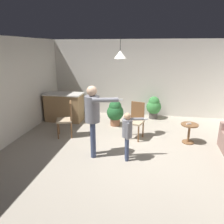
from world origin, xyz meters
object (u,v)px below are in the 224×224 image
(dining_chair_near_wall, at_px, (67,118))
(dining_chair_by_counter, at_px, (136,119))
(potted_plant_corner, at_px, (115,112))
(side_table_by_couch, at_px, (189,131))
(potted_plant_by_wall, at_px, (154,106))
(kitchen_counter, at_px, (64,107))
(person_adult, at_px, (93,114))
(spare_remote_on_table, at_px, (189,124))
(person_child, at_px, (128,131))

(dining_chair_near_wall, bearing_deg, dining_chair_by_counter, -102.48)
(dining_chair_by_counter, bearing_deg, potted_plant_corner, -33.02)
(side_table_by_couch, relative_size, potted_plant_by_wall, 0.66)
(kitchen_counter, bearing_deg, person_adult, -54.30)
(dining_chair_near_wall, xyz_separation_m, spare_remote_on_table, (3.27, 0.11, -0.01))
(spare_remote_on_table, bearing_deg, side_table_by_couch, 31.97)
(side_table_by_couch, distance_m, person_adult, 2.63)
(dining_chair_near_wall, bearing_deg, spare_remote_on_table, -107.63)
(dining_chair_near_wall, relative_size, spare_remote_on_table, 7.69)
(side_table_by_couch, height_order, person_child, person_child)
(potted_plant_corner, bearing_deg, spare_remote_on_table, -25.49)
(kitchen_counter, bearing_deg, side_table_by_couch, -16.46)
(person_adult, distance_m, spare_remote_on_table, 2.54)
(person_child, xyz_separation_m, potted_plant_by_wall, (0.59, 3.10, -0.25))
(side_table_by_couch, height_order, potted_plant_corner, potted_plant_corner)
(person_adult, relative_size, potted_plant_corner, 1.99)
(dining_chair_by_counter, distance_m, spare_remote_on_table, 1.37)
(side_table_by_couch, relative_size, person_adult, 0.32)
(potted_plant_corner, distance_m, spare_remote_on_table, 2.31)
(person_adult, height_order, spare_remote_on_table, person_adult)
(person_child, bearing_deg, side_table_by_couch, 116.17)
(dining_chair_near_wall, height_order, potted_plant_corner, dining_chair_near_wall)
(person_adult, bearing_deg, dining_chair_by_counter, 129.75)
(kitchen_counter, relative_size, spare_remote_on_table, 9.69)
(kitchen_counter, relative_size, potted_plant_corner, 1.53)
(side_table_by_couch, height_order, dining_chair_by_counter, dining_chair_by_counter)
(potted_plant_corner, bearing_deg, person_adult, -94.35)
(spare_remote_on_table, bearing_deg, potted_plant_corner, 154.51)
(kitchen_counter, bearing_deg, spare_remote_on_table, -16.85)
(spare_remote_on_table, bearing_deg, person_adult, -154.09)
(person_child, bearing_deg, dining_chair_near_wall, -132.15)
(kitchen_counter, distance_m, person_child, 3.36)
(dining_chair_near_wall, bearing_deg, potted_plant_by_wall, -68.96)
(kitchen_counter, xyz_separation_m, person_child, (2.41, -2.33, 0.21))
(potted_plant_by_wall, height_order, spare_remote_on_table, potted_plant_by_wall)
(potted_plant_by_wall, bearing_deg, potted_plant_corner, -141.99)
(kitchen_counter, xyz_separation_m, spare_remote_on_table, (3.87, -1.17, 0.06))
(dining_chair_by_counter, relative_size, potted_plant_corner, 1.21)
(person_child, xyz_separation_m, dining_chair_by_counter, (0.09, 1.28, -0.14))
(side_table_by_couch, distance_m, potted_plant_by_wall, 2.13)
(kitchen_counter, height_order, side_table_by_couch, kitchen_counter)
(kitchen_counter, height_order, dining_chair_near_wall, dining_chair_near_wall)
(side_table_by_couch, bearing_deg, potted_plant_corner, 155.29)
(kitchen_counter, relative_size, person_adult, 0.77)
(kitchen_counter, distance_m, side_table_by_couch, 4.08)
(dining_chair_by_counter, xyz_separation_m, potted_plant_by_wall, (0.50, 1.82, -0.11))
(potted_plant_by_wall, relative_size, spare_remote_on_table, 6.06)
(person_adult, bearing_deg, person_child, 70.76)
(person_child, bearing_deg, dining_chair_by_counter, 163.81)
(potted_plant_corner, bearing_deg, potted_plant_by_wall, 38.01)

